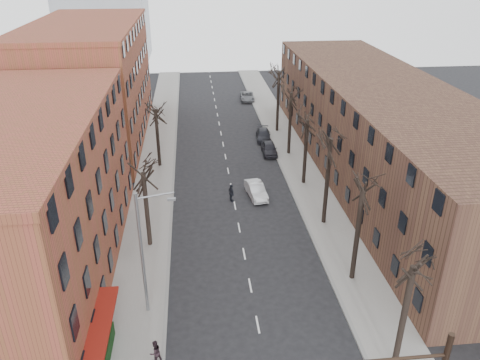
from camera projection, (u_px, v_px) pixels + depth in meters
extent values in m
cube|color=gray|center=(157.00, 162.00, 53.83)|extent=(4.00, 90.00, 0.15)
cube|color=gray|center=(293.00, 157.00, 55.31)|extent=(4.00, 90.00, 0.15)
cube|color=brown|center=(18.00, 205.00, 32.61)|extent=(12.00, 26.00, 12.00)
cube|color=brown|center=(92.00, 85.00, 58.10)|extent=(12.00, 28.00, 14.00)
cube|color=#513526|center=(380.00, 129.00, 49.42)|extent=(12.00, 50.00, 10.00)
cube|color=maroon|center=(106.00, 360.00, 27.81)|extent=(1.20, 7.00, 0.15)
cylinder|color=slate|center=(142.00, 256.00, 29.62)|extent=(0.20, 0.20, 9.00)
cylinder|color=slate|center=(154.00, 196.00, 27.83)|extent=(2.39, 0.12, 0.46)
cube|color=slate|center=(171.00, 199.00, 28.06)|extent=(0.50, 0.22, 0.14)
imported|color=#B7BABF|center=(256.00, 190.00, 46.16)|extent=(2.03, 4.36, 1.38)
imported|color=black|center=(269.00, 148.00, 55.98)|extent=(1.78, 4.20, 1.42)
imported|color=black|center=(263.00, 135.00, 60.24)|extent=(2.16, 4.50, 1.26)
imported|color=#585B60|center=(247.00, 96.00, 76.30)|extent=(2.41, 4.78, 1.30)
imported|color=black|center=(155.00, 352.00, 27.19)|extent=(0.95, 0.92, 1.54)
imported|color=black|center=(231.00, 193.00, 45.15)|extent=(0.78, 1.15, 1.81)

